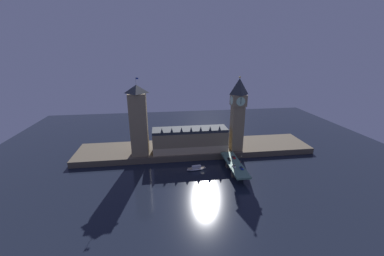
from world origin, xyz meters
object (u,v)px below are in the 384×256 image
(victoria_tower, at_px, (139,121))
(car_southbound_lead, at_px, (241,168))
(car_southbound_trail, at_px, (234,157))
(clock_tower, at_px, (238,112))
(car_northbound_lead, at_px, (229,159))
(car_northbound_trail, at_px, (234,166))
(pedestrian_near_rail, at_px, (232,167))
(boat_upstream, at_px, (196,168))
(street_lamp_near, at_px, (234,168))
(pedestrian_far_rail, at_px, (224,155))
(street_lamp_mid, at_px, (241,158))
(pedestrian_mid_walk, at_px, (241,162))

(victoria_tower, distance_m, car_southbound_lead, 93.94)
(victoria_tower, distance_m, car_southbound_trail, 86.90)
(clock_tower, xyz_separation_m, victoria_tower, (-86.96, 2.07, -4.71))
(car_northbound_lead, relative_size, car_northbound_trail, 1.12)
(pedestrian_near_rail, xyz_separation_m, boat_upstream, (-25.14, 14.40, -6.58))
(victoria_tower, relative_size, street_lamp_near, 9.50)
(car_southbound_trail, distance_m, street_lamp_near, 25.74)
(car_northbound_trail, relative_size, pedestrian_far_rail, 2.62)
(pedestrian_far_rail, relative_size, street_lamp_mid, 0.25)
(clock_tower, height_order, victoria_tower, victoria_tower)
(car_northbound_lead, xyz_separation_m, pedestrian_mid_walk, (7.23, -7.42, 0.31))
(car_southbound_trail, distance_m, pedestrian_near_rail, 18.91)
(clock_tower, distance_m, pedestrian_near_rail, 53.74)
(pedestrian_mid_walk, bearing_deg, car_northbound_trail, -144.04)
(victoria_tower, height_order, pedestrian_near_rail, victoria_tower)
(car_southbound_trail, relative_size, pedestrian_mid_walk, 2.46)
(car_southbound_lead, relative_size, street_lamp_near, 0.65)
(car_northbound_lead, relative_size, car_southbound_trail, 1.02)
(car_northbound_trail, height_order, street_lamp_near, street_lamp_near)
(car_southbound_lead, xyz_separation_m, boat_upstream, (-32.37, 15.87, -6.33))
(car_southbound_trail, height_order, pedestrian_near_rail, pedestrian_near_rail)
(car_southbound_trail, bearing_deg, pedestrian_far_rail, 141.65)
(car_southbound_lead, xyz_separation_m, street_lamp_mid, (2.81, 9.36, 3.35))
(victoria_tower, distance_m, street_lamp_mid, 91.52)
(clock_tower, xyz_separation_m, street_lamp_mid, (-5.65, -31.64, -29.76))
(pedestrian_near_rail, distance_m, pedestrian_far_rail, 23.19)
(pedestrian_far_rail, bearing_deg, clock_tower, 46.15)
(car_northbound_lead, relative_size, street_lamp_near, 0.66)
(pedestrian_far_rail, bearing_deg, car_northbound_trail, -83.43)
(street_lamp_near, bearing_deg, car_southbound_trail, 72.56)
(clock_tower, xyz_separation_m, car_southbound_lead, (-8.46, -41.00, -33.11))
(victoria_tower, xyz_separation_m, street_lamp_near, (70.87, -48.42, -24.67))
(pedestrian_mid_walk, bearing_deg, street_lamp_near, -125.00)
(clock_tower, height_order, car_northbound_trail, clock_tower)
(car_southbound_trail, bearing_deg, car_northbound_lead, -152.23)
(car_northbound_lead, distance_m, pedestrian_far_rail, 8.61)
(car_southbound_trail, bearing_deg, boat_upstream, -174.59)
(car_southbound_lead, relative_size, boat_upstream, 0.27)
(pedestrian_near_rail, xyz_separation_m, pedestrian_far_rail, (0.00, 23.19, -0.11))
(pedestrian_mid_walk, height_order, street_lamp_near, street_lamp_near)
(street_lamp_near, xyz_separation_m, street_lamp_mid, (10.44, 14.72, -0.37))
(clock_tower, distance_m, boat_upstream, 62.08)
(car_southbound_trail, bearing_deg, car_southbound_lead, -90.00)
(street_lamp_near, xyz_separation_m, boat_upstream, (-24.74, 21.23, -10.06))
(car_southbound_trail, relative_size, boat_upstream, 0.27)
(car_southbound_lead, xyz_separation_m, pedestrian_far_rail, (-7.23, 24.66, 0.14))
(clock_tower, bearing_deg, pedestrian_near_rail, -111.65)
(car_northbound_trail, xyz_separation_m, pedestrian_far_rail, (-2.41, 20.93, 0.18))
(clock_tower, xyz_separation_m, car_northbound_lead, (-13.28, -24.60, -33.12))
(street_lamp_near, relative_size, boat_upstream, 0.42)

